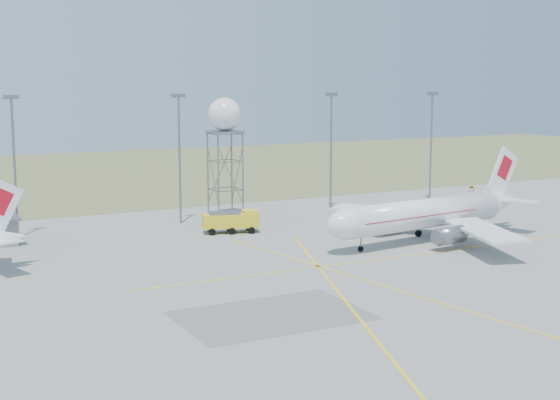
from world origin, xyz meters
TOP-DOWN VIEW (x-y plane):
  - ground at (0.00, 0.00)m, footprint 400.00×400.00m
  - grass_strip at (0.00, 140.00)m, footprint 400.00×120.00m
  - mast_a at (-35.00, 66.00)m, footprint 2.20×0.50m
  - mast_b at (-10.00, 66.00)m, footprint 2.20×0.50m
  - mast_c at (18.00, 66.00)m, footprint 2.20×0.50m
  - mast_d at (40.00, 66.00)m, footprint 2.20×0.50m
  - taxi_sign_near at (55.60, 72.00)m, footprint 1.60×0.17m
  - taxi_sign_far at (62.60, 72.00)m, footprint 1.60×0.17m
  - airliner_main at (15.65, 36.42)m, footprint 37.05×35.79m
  - radar_tower at (-1.38, 67.80)m, footprint 5.47×5.47m
  - fire_truck at (-6.05, 54.89)m, footprint 8.70×5.06m

SIDE VIEW (x-z plane):
  - ground at x=0.00m, z-range 0.00..0.00m
  - grass_strip at x=0.00m, z-range 0.00..0.03m
  - taxi_sign_near at x=55.60m, z-range 0.29..1.49m
  - taxi_sign_far at x=62.60m, z-range 0.29..1.49m
  - fire_truck at x=-6.05m, z-range -0.07..3.24m
  - airliner_main at x=15.65m, z-range -2.44..10.17m
  - radar_tower at x=-1.38m, z-range 1.21..21.01m
  - mast_a at x=-35.00m, z-range 1.82..22.32m
  - mast_b at x=-10.00m, z-range 1.82..22.32m
  - mast_c at x=18.00m, z-range 1.82..22.32m
  - mast_d at x=40.00m, z-range 1.82..22.32m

